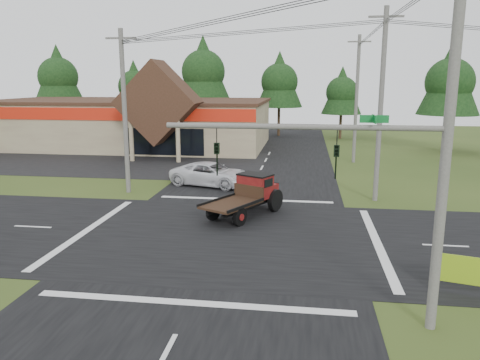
# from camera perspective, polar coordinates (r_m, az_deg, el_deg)

# --- Properties ---
(ground) EXTENTS (120.00, 120.00, 0.00)m
(ground) POSITION_cam_1_polar(r_m,az_deg,el_deg) (22.57, -1.63, -6.85)
(ground) COLOR #304418
(ground) RESTS_ON ground
(road_ns) EXTENTS (12.00, 120.00, 0.02)m
(road_ns) POSITION_cam_1_polar(r_m,az_deg,el_deg) (22.57, -1.63, -6.82)
(road_ns) COLOR black
(road_ns) RESTS_ON ground
(road_ew) EXTENTS (120.00, 12.00, 0.02)m
(road_ew) POSITION_cam_1_polar(r_m,az_deg,el_deg) (22.57, -1.63, -6.82)
(road_ew) COLOR black
(road_ew) RESTS_ON ground
(parking_apron) EXTENTS (28.00, 14.00, 0.02)m
(parking_apron) POSITION_cam_1_polar(r_m,az_deg,el_deg) (44.35, -15.52, 2.14)
(parking_apron) COLOR black
(parking_apron) RESTS_ON ground
(cvs_building) EXTENTS (30.40, 18.20, 9.19)m
(cvs_building) POSITION_cam_1_polar(r_m,az_deg,el_deg) (54.37, -12.93, 6.96)
(cvs_building) COLOR gray
(cvs_building) RESTS_ON ground
(traffic_signal_mast) EXTENTS (8.12, 0.24, 7.00)m
(traffic_signal_mast) POSITION_cam_1_polar(r_m,az_deg,el_deg) (14.03, 16.90, -0.33)
(traffic_signal_mast) COLOR #595651
(traffic_signal_mast) RESTS_ON ground
(utility_pole_nr) EXTENTS (2.00, 0.30, 11.00)m
(utility_pole_nr) POSITION_cam_1_polar(r_m,az_deg,el_deg) (14.20, 23.93, 4.26)
(utility_pole_nr) COLOR #595651
(utility_pole_nr) RESTS_ON ground
(utility_pole_nw) EXTENTS (2.00, 0.30, 10.50)m
(utility_pole_nw) POSITION_cam_1_polar(r_m,az_deg,el_deg) (31.34, -13.89, 8.18)
(utility_pole_nw) COLOR #595651
(utility_pole_nw) RESTS_ON ground
(utility_pole_ne) EXTENTS (2.00, 0.30, 11.50)m
(utility_pole_ne) POSITION_cam_1_polar(r_m,az_deg,el_deg) (29.42, 16.78, 8.78)
(utility_pole_ne) COLOR #595651
(utility_pole_ne) RESTS_ON ground
(utility_pole_n) EXTENTS (2.00, 0.30, 11.20)m
(utility_pole_n) POSITION_cam_1_polar(r_m,az_deg,el_deg) (43.31, 14.02, 9.62)
(utility_pole_n) COLOR #595651
(utility_pole_n) RESTS_ON ground
(tree_row_a) EXTENTS (6.72, 6.72, 12.12)m
(tree_row_a) POSITION_cam_1_polar(r_m,az_deg,el_deg) (69.69, -21.31, 11.85)
(tree_row_a) COLOR #332316
(tree_row_a) RESTS_ON ground
(tree_row_b) EXTENTS (5.60, 5.60, 10.10)m
(tree_row_b) POSITION_cam_1_polar(r_m,az_deg,el_deg) (67.33, -12.78, 11.24)
(tree_row_b) COLOR #332316
(tree_row_b) RESTS_ON ground
(tree_row_c) EXTENTS (7.28, 7.28, 13.13)m
(tree_row_c) POSITION_cam_1_polar(r_m,az_deg,el_deg) (63.54, -4.49, 13.28)
(tree_row_c) COLOR #332316
(tree_row_c) RESTS_ON ground
(tree_row_d) EXTENTS (6.16, 6.16, 11.11)m
(tree_row_d) POSITION_cam_1_polar(r_m,az_deg,el_deg) (63.16, 4.83, 12.06)
(tree_row_d) COLOR #332316
(tree_row_d) RESTS_ON ground
(tree_row_e) EXTENTS (5.04, 5.04, 9.09)m
(tree_row_e) POSITION_cam_1_polar(r_m,az_deg,el_deg) (61.22, 12.32, 10.58)
(tree_row_e) COLOR #332316
(tree_row_e) RESTS_ON ground
(tree_side_ne) EXTENTS (6.16, 6.16, 11.11)m
(tree_side_ne) POSITION_cam_1_polar(r_m,az_deg,el_deg) (53.05, 24.22, 11.08)
(tree_side_ne) COLOR #332316
(tree_side_ne) RESTS_ON ground
(antique_flatbed_truck) EXTENTS (4.36, 5.70, 2.24)m
(antique_flatbed_truck) POSITION_cam_1_polar(r_m,az_deg,el_deg) (25.47, 0.47, -2.01)
(antique_flatbed_truck) COLOR #560C0E
(antique_flatbed_truck) RESTS_ON ground
(white_pickup) EXTENTS (6.36, 4.17, 1.63)m
(white_pickup) POSITION_cam_1_polar(r_m,az_deg,el_deg) (33.12, -3.48, 0.71)
(white_pickup) COLOR silver
(white_pickup) RESTS_ON ground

